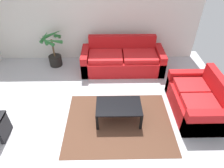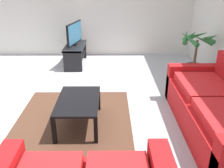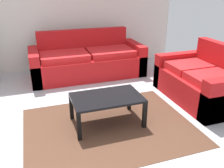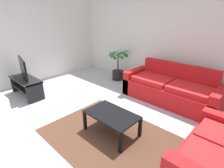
% 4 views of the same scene
% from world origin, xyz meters
% --- Properties ---
extents(ground_plane, '(6.60, 6.60, 0.00)m').
position_xyz_m(ground_plane, '(0.00, 0.00, 0.00)').
color(ground_plane, '#B2B2B7').
extents(wall_left, '(0.06, 6.00, 2.70)m').
position_xyz_m(wall_left, '(-3.00, 0.00, 1.35)').
color(wall_left, silver).
rests_on(wall_left, ground).
extents(couch_main, '(2.25, 0.90, 0.90)m').
position_xyz_m(couch_main, '(0.77, 2.28, 0.30)').
color(couch_main, red).
rests_on(couch_main, ground).
extents(tv_stand, '(1.10, 0.45, 0.48)m').
position_xyz_m(tv_stand, '(-2.14, -0.02, 0.31)').
color(tv_stand, black).
rests_on(tv_stand, ground).
extents(tv, '(0.87, 0.23, 0.53)m').
position_xyz_m(tv, '(-2.14, -0.02, 0.76)').
color(tv, black).
rests_on(tv, tv_stand).
extents(coffee_table, '(0.92, 0.58, 0.40)m').
position_xyz_m(coffee_table, '(0.58, 0.37, 0.35)').
color(coffee_table, black).
rests_on(coffee_table, ground).
extents(area_rug, '(2.20, 1.70, 0.01)m').
position_xyz_m(area_rug, '(0.58, 0.27, 0.00)').
color(area_rug, '#513323').
rests_on(area_rug, ground).
extents(potted_palm, '(0.67, 0.72, 1.02)m').
position_xyz_m(potted_palm, '(-1.18, 2.55, 0.47)').
color(potted_palm, black).
rests_on(potted_palm, ground).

